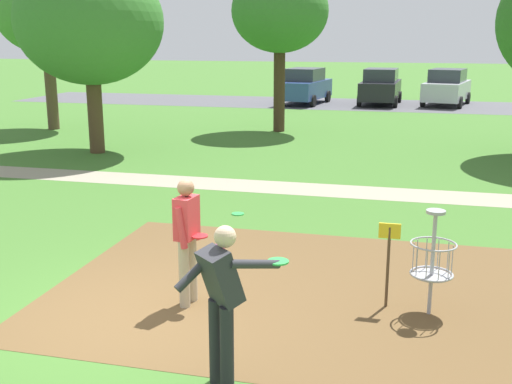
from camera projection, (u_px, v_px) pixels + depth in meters
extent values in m
plane|color=#3D6B28|center=(128.00, 319.00, 7.98)|extent=(160.00, 160.00, 0.00)
cube|color=brown|center=(294.00, 289.00, 8.92)|extent=(6.69, 5.13, 0.01)
cylinder|color=#9E9EA3|center=(432.00, 265.00, 7.96)|extent=(0.05, 0.05, 1.35)
cylinder|color=#9E9EA3|center=(436.00, 212.00, 7.80)|extent=(0.24, 0.24, 0.04)
torus|color=#9E9EA3|center=(434.00, 244.00, 7.90)|extent=(0.58, 0.58, 0.02)
torus|color=#9E9EA3|center=(431.00, 274.00, 7.99)|extent=(0.55, 0.55, 0.03)
cylinder|color=#9E9EA3|center=(431.00, 275.00, 8.00)|extent=(0.48, 0.48, 0.02)
cylinder|color=gray|center=(452.00, 261.00, 7.89)|extent=(0.01, 0.01, 0.40)
cylinder|color=gray|center=(448.00, 257.00, 8.03)|extent=(0.01, 0.01, 0.40)
cylinder|color=gray|center=(438.00, 254.00, 8.14)|extent=(0.01, 0.01, 0.40)
cylinder|color=gray|center=(426.00, 253.00, 8.18)|extent=(0.01, 0.01, 0.40)
cylinder|color=gray|center=(417.00, 254.00, 8.12)|extent=(0.01, 0.01, 0.40)
cylinder|color=gray|center=(413.00, 257.00, 8.00)|extent=(0.01, 0.01, 0.40)
cylinder|color=gray|center=(417.00, 261.00, 7.86)|extent=(0.01, 0.01, 0.40)
cylinder|color=gray|center=(427.00, 265.00, 7.75)|extent=(0.01, 0.01, 0.40)
cylinder|color=gray|center=(439.00, 266.00, 7.72)|extent=(0.01, 0.01, 0.40)
cylinder|color=gray|center=(449.00, 264.00, 7.77)|extent=(0.01, 0.01, 0.40)
cylinder|color=#4C3823|center=(388.00, 267.00, 8.22)|extent=(0.04, 0.04, 1.10)
cube|color=gold|center=(390.00, 231.00, 8.10)|extent=(0.28, 0.03, 0.20)
cylinder|color=tan|center=(192.00, 268.00, 8.43)|extent=(0.14, 0.14, 0.92)
cylinder|color=tan|center=(184.00, 274.00, 8.23)|extent=(0.14, 0.14, 0.92)
cube|color=#D1383D|center=(187.00, 218.00, 8.15)|extent=(0.26, 0.38, 0.56)
sphere|color=#9E7051|center=(186.00, 188.00, 8.06)|extent=(0.22, 0.22, 0.22)
cylinder|color=#D1383D|center=(195.00, 220.00, 8.34)|extent=(0.17, 0.11, 0.55)
cylinder|color=#D1383D|center=(181.00, 228.00, 7.99)|extent=(0.17, 0.11, 0.55)
cylinder|color=red|center=(199.00, 236.00, 8.15)|extent=(0.22, 0.22, 0.02)
cylinder|color=#232328|center=(216.00, 341.00, 6.43)|extent=(0.14, 0.14, 0.92)
cylinder|color=#232328|center=(227.00, 350.00, 6.25)|extent=(0.14, 0.14, 0.92)
cube|color=#2D2D33|center=(220.00, 277.00, 6.16)|extent=(0.52, 0.52, 0.60)
sphere|color=beige|center=(225.00, 237.00, 6.09)|extent=(0.22, 0.22, 0.22)
cylinder|color=#2D2D33|center=(255.00, 264.00, 6.16)|extent=(0.46, 0.50, 0.21)
cylinder|color=green|center=(278.00, 261.00, 6.32)|extent=(0.22, 0.22, 0.02)
cylinder|color=#2D2D33|center=(196.00, 271.00, 6.18)|extent=(0.39, 0.41, 0.37)
cylinder|color=green|center=(238.00, 214.00, 12.65)|extent=(0.25, 0.25, 0.02)
cylinder|color=#E53D99|center=(218.00, 247.00, 10.68)|extent=(0.26, 0.26, 0.02)
cylinder|color=white|center=(432.00, 273.00, 9.48)|extent=(0.21, 0.21, 0.02)
cylinder|color=brown|center=(51.00, 90.00, 23.83)|extent=(0.43, 0.43, 2.98)
ellipsoid|color=#428433|center=(45.00, 12.00, 23.14)|extent=(3.65, 3.65, 3.10)
cylinder|color=#4C3823|center=(95.00, 116.00, 19.07)|extent=(0.45, 0.45, 2.27)
ellipsoid|color=#38752D|center=(90.00, 22.00, 18.40)|extent=(4.32, 4.32, 3.67)
cylinder|color=#422D1E|center=(279.00, 90.00, 23.27)|extent=(0.42, 0.42, 3.04)
ellipsoid|color=#38752D|center=(280.00, 11.00, 22.59)|extent=(3.50, 3.50, 2.97)
cube|color=#4C4C51|center=(347.00, 104.00, 32.96)|extent=(36.00, 6.00, 0.01)
cube|color=#2D4784|center=(304.00, 89.00, 32.96)|extent=(2.41, 4.42, 0.90)
cube|color=#2D333D|center=(305.00, 74.00, 32.77)|extent=(1.89, 2.40, 0.64)
cylinder|color=black|center=(296.00, 95.00, 34.57)|extent=(0.27, 0.62, 0.60)
cylinder|color=black|center=(328.00, 96.00, 33.90)|extent=(0.27, 0.62, 0.60)
cylinder|color=black|center=(280.00, 100.00, 32.23)|extent=(0.27, 0.62, 0.60)
cylinder|color=black|center=(313.00, 101.00, 31.56)|extent=(0.27, 0.62, 0.60)
cube|color=black|center=(380.00, 90.00, 32.61)|extent=(2.00, 4.28, 0.90)
cube|color=#2D333D|center=(381.00, 75.00, 32.42)|extent=(1.69, 2.26, 0.64)
cylinder|color=black|center=(366.00, 96.00, 34.18)|extent=(0.21, 0.61, 0.60)
cylinder|color=black|center=(400.00, 97.00, 33.67)|extent=(0.21, 0.61, 0.60)
cylinder|color=black|center=(359.00, 101.00, 31.76)|extent=(0.21, 0.61, 0.60)
cylinder|color=black|center=(396.00, 102.00, 31.26)|extent=(0.21, 0.61, 0.60)
cube|color=#B2B7BC|center=(447.00, 91.00, 32.24)|extent=(2.65, 4.49, 0.90)
cube|color=#2D333D|center=(448.00, 75.00, 32.05)|extent=(2.01, 2.47, 0.64)
cylinder|color=black|center=(433.00, 97.00, 33.86)|extent=(0.30, 0.62, 0.60)
cylinder|color=black|center=(468.00, 98.00, 33.09)|extent=(0.30, 0.62, 0.60)
cylinder|color=black|center=(423.00, 101.00, 31.60)|extent=(0.30, 0.62, 0.60)
cylinder|color=black|center=(460.00, 103.00, 30.83)|extent=(0.30, 0.62, 0.60)
cube|color=gray|center=(263.00, 186.00, 14.97)|extent=(40.00, 1.24, 0.00)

